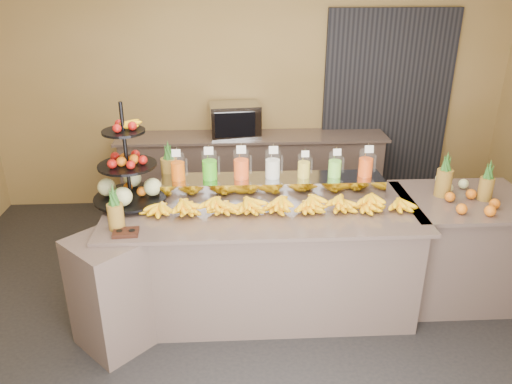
{
  "coord_description": "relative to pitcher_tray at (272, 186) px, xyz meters",
  "views": [
    {
      "loc": [
        -0.24,
        -3.26,
        2.65
      ],
      "look_at": [
        -0.05,
        0.3,
        1.08
      ],
      "focal_mm": 35.0,
      "sensor_mm": 36.0,
      "label": 1
    }
  ],
  "objects": [
    {
      "name": "pineapple_left_b",
      "position": [
        -0.87,
        0.19,
        0.09
      ],
      "size": [
        0.14,
        0.14,
        0.43
      ],
      "rotation": [
        0.0,
        0.0,
        -0.26
      ],
      "color": "brown",
      "rests_on": "buffet_counter"
    },
    {
      "name": "pineapple_left_a",
      "position": [
        -1.18,
        -0.57,
        0.05
      ],
      "size": [
        0.12,
        0.12,
        0.36
      ],
      "rotation": [
        0.0,
        0.0,
        0.21
      ],
      "color": "brown",
      "rests_on": "buffet_counter"
    },
    {
      "name": "juice_pitcher_lemon",
      "position": [
        0.26,
        -0.0,
        0.16
      ],
      "size": [
        0.11,
        0.11,
        0.26
      ],
      "color": "silver",
      "rests_on": "pitcher_tray"
    },
    {
      "name": "juice_pitcher_orange_b",
      "position": [
        -0.26,
        -0.0,
        0.18
      ],
      "size": [
        0.13,
        0.13,
        0.32
      ],
      "color": "silver",
      "rests_on": "pitcher_tray"
    },
    {
      "name": "right_fruit_pile",
      "position": [
        1.56,
        -0.25,
        -0.0
      ],
      "size": [
        0.44,
        0.42,
        0.23
      ],
      "color": "brown",
      "rests_on": "right_counter"
    },
    {
      "name": "buffet_counter",
      "position": [
        -0.21,
        -0.32,
        -0.54
      ],
      "size": [
        2.75,
        1.25,
        0.93
      ],
      "color": "gray",
      "rests_on": "ground"
    },
    {
      "name": "juice_pitcher_green",
      "position": [
        -0.52,
        -0.0,
        0.18
      ],
      "size": [
        0.13,
        0.13,
        0.31
      ],
      "color": "silver",
      "rests_on": "pitcher_tray"
    },
    {
      "name": "right_counter",
      "position": [
        1.6,
        -0.18,
        -0.54
      ],
      "size": [
        1.08,
        0.88,
        0.93
      ],
      "color": "gray",
      "rests_on": "ground"
    },
    {
      "name": "condiment_caddy",
      "position": [
        -1.11,
        -0.65,
        -0.06
      ],
      "size": [
        0.19,
        0.15,
        0.03
      ],
      "primitive_type": "cube",
      "rotation": [
        0.0,
        0.0,
        0.07
      ],
      "color": "black",
      "rests_on": "buffet_counter"
    },
    {
      "name": "ground",
      "position": [
        -0.1,
        -0.58,
        -1.01
      ],
      "size": [
        6.0,
        6.0,
        0.0
      ],
      "primitive_type": "plane",
      "color": "black",
      "rests_on": "ground"
    },
    {
      "name": "pitcher_tray",
      "position": [
        0.0,
        0.0,
        0.0
      ],
      "size": [
        1.85,
        0.3,
        0.15
      ],
      "primitive_type": "cube",
      "color": "gray",
      "rests_on": "buffet_counter"
    },
    {
      "name": "juice_pitcher_orange_a",
      "position": [
        -0.78,
        -0.0,
        0.17
      ],
      "size": [
        0.12,
        0.12,
        0.29
      ],
      "color": "silver",
      "rests_on": "pitcher_tray"
    },
    {
      "name": "fruit_stand",
      "position": [
        -1.13,
        -0.11,
        0.14
      ],
      "size": [
        0.73,
        0.73,
        0.83
      ],
      "rotation": [
        0.0,
        0.0,
        -0.27
      ],
      "color": "black",
      "rests_on": "buffet_counter"
    },
    {
      "name": "room_envelope",
      "position": [
        0.09,
        0.21,
        0.87
      ],
      "size": [
        6.04,
        5.02,
        2.82
      ],
      "color": "olive",
      "rests_on": "ground"
    },
    {
      "name": "juice_pitcher_milk",
      "position": [
        -0.0,
        -0.0,
        0.18
      ],
      "size": [
        0.13,
        0.13,
        0.31
      ],
      "color": "silver",
      "rests_on": "pitcher_tray"
    },
    {
      "name": "juice_pitcher_lime",
      "position": [
        0.52,
        -0.0,
        0.17
      ],
      "size": [
        0.11,
        0.12,
        0.27
      ],
      "color": "silver",
      "rests_on": "pitcher_tray"
    },
    {
      "name": "back_ledge",
      "position": [
        -0.1,
        1.67,
        -0.54
      ],
      "size": [
        3.1,
        0.55,
        0.93
      ],
      "color": "gray",
      "rests_on": "ground"
    },
    {
      "name": "oven_warmer",
      "position": [
        -0.29,
        1.67,
        0.11
      ],
      "size": [
        0.59,
        0.44,
        0.37
      ],
      "primitive_type": "cube",
      "rotation": [
        0.0,
        0.0,
        0.1
      ],
      "color": "gray",
      "rests_on": "back_ledge"
    },
    {
      "name": "banana_heap",
      "position": [
        0.03,
        -0.32,
        0.0
      ],
      "size": [
        2.11,
        0.19,
        0.17
      ],
      "color": "yellow",
      "rests_on": "buffet_counter"
    },
    {
      "name": "juice_pitcher_orange_c",
      "position": [
        0.78,
        -0.0,
        0.18
      ],
      "size": [
        0.12,
        0.13,
        0.3
      ],
      "color": "silver",
      "rests_on": "pitcher_tray"
    }
  ]
}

